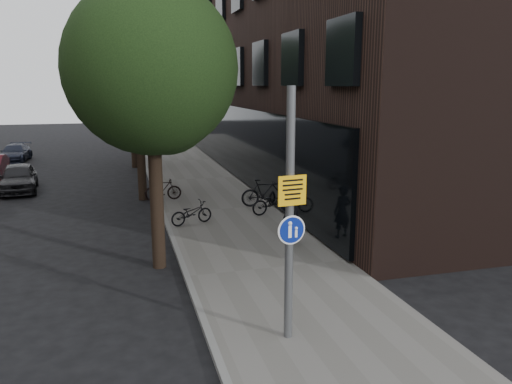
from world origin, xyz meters
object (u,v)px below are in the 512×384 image
object	(u,v)px
pedestrian	(290,215)
parked_car_near	(19,178)
parked_bike_facade_near	(274,202)
signpost	(290,216)

from	to	relation	value
pedestrian	parked_car_near	size ratio (longest dim) A/B	0.44
pedestrian	parked_bike_facade_near	bearing A→B (deg)	-89.07
signpost	parked_bike_facade_near	xyz separation A→B (m)	(2.55, 8.99, -1.95)
signpost	parked_car_near	distance (m)	18.31
pedestrian	parked_car_near	bearing A→B (deg)	-38.73
signpost	pedestrian	distance (m)	6.19
parked_bike_facade_near	parked_car_near	bearing A→B (deg)	45.62
parked_bike_facade_near	parked_car_near	distance (m)	12.62
parked_bike_facade_near	parked_car_near	world-z (taller)	parked_car_near
parked_car_near	signpost	bearing A→B (deg)	-71.63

